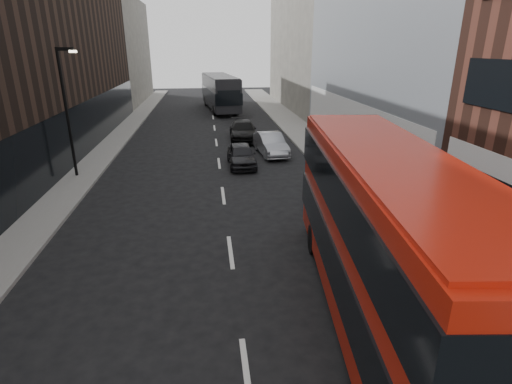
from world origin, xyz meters
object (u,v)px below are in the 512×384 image
object	(u,v)px
street_lamp	(67,105)
red_bus	(384,232)
car_b	(271,144)
car_c	(243,131)
car_a	(241,155)
grey_bus	(220,92)

from	to	relation	value
street_lamp	red_bus	distance (m)	18.71
street_lamp	car_b	size ratio (longest dim) A/B	1.53
street_lamp	car_c	xyz separation A→B (m)	(10.42, 8.75, -3.43)
street_lamp	car_c	world-z (taller)	street_lamp
car_b	car_c	distance (m)	5.13
car_a	car_b	xyz separation A→B (m)	(2.29, 2.54, 0.05)
car_a	car_b	distance (m)	3.42
red_bus	grey_bus	distance (m)	39.37
car_b	car_c	xyz separation A→B (m)	(-1.50, 4.91, 0.00)
grey_bus	car_b	bearing A→B (deg)	-89.31
red_bus	car_c	bearing A→B (deg)	100.49
car_b	car_a	bearing A→B (deg)	-137.93
car_a	car_b	bearing A→B (deg)	47.03
street_lamp	red_bus	xyz separation A→B (m)	(12.02, -14.26, -1.53)
grey_bus	car_a	bearing A→B (deg)	-95.59
street_lamp	car_a	xyz separation A→B (m)	(9.62, 1.30, -3.47)
red_bus	car_b	xyz separation A→B (m)	(-0.11, 18.10, -1.90)
grey_bus	red_bus	bearing A→B (deg)	-92.48
grey_bus	car_b	xyz separation A→B (m)	(2.69, -21.17, -1.39)
grey_bus	car_b	size ratio (longest dim) A/B	2.76
street_lamp	car_b	xyz separation A→B (m)	(11.91, 3.84, -3.43)
street_lamp	red_bus	size ratio (longest dim) A/B	0.58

